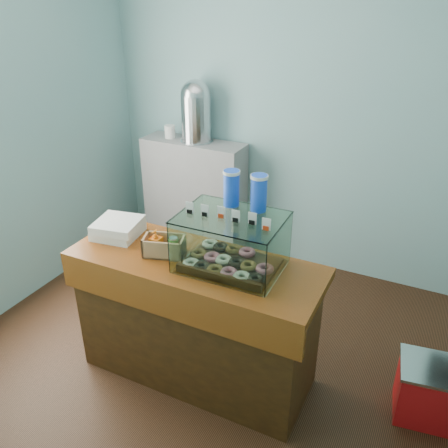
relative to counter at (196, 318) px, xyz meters
The scene contains 9 objects.
ground 0.52m from the counter, 90.00° to the left, with size 3.50×3.50×0.00m, color black.
room_shell 1.27m from the counter, 84.37° to the left, with size 3.54×3.04×2.82m.
counter is the anchor object (origin of this frame).
back_shelf 1.82m from the counter, 119.76° to the left, with size 1.00×0.32×1.10m, color gray.
display_case 0.66m from the counter, 17.13° to the left, with size 0.62×0.46×0.55m.
condiment_crate 0.54m from the counter, behind, with size 0.28×0.22×0.16m.
pastry_boxes 0.79m from the counter, behind, with size 0.34×0.33×0.11m.
coffee_urn 2.04m from the counter, 118.63° to the left, with size 0.31×0.31×0.56m.
red_cooler 1.53m from the counter, 12.08° to the left, with size 0.48×0.39×0.38m.
Camera 1 is at (1.27, -2.39, 2.41)m, focal length 38.00 mm.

